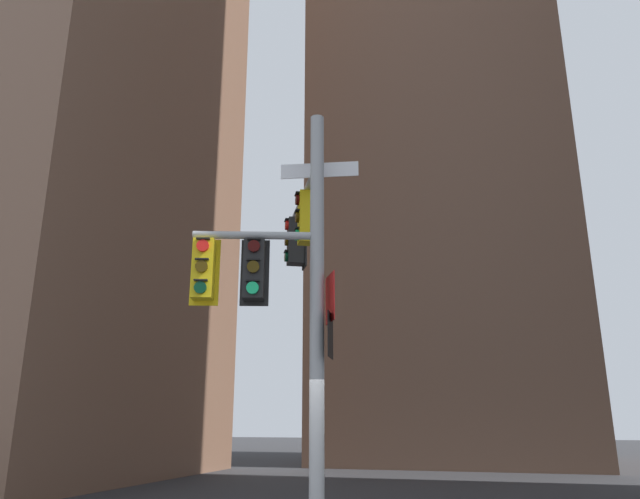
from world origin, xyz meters
TOP-DOWN VIEW (x-y plane):
  - building_mid_block at (0.78, 21.59)m, footprint 12.02×12.02m
  - signal_pole_assembly at (-0.60, 0.34)m, footprint 2.72×3.42m

SIDE VIEW (x-z plane):
  - signal_pole_assembly at x=-0.60m, z-range 0.77..7.88m
  - building_mid_block at x=0.78m, z-range 0.00..44.97m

